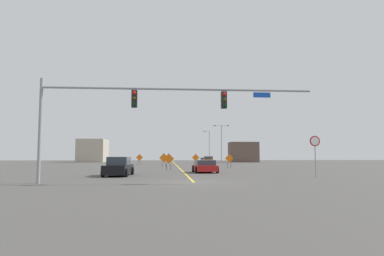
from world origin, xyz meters
name	(u,v)px	position (x,y,z in m)	size (l,w,h in m)	color
ground	(194,183)	(0.00, 0.00, 0.00)	(184.42, 184.42, 0.00)	#4C4947
road_centre_stripe	(174,163)	(0.00, 51.23, 0.00)	(0.16, 102.45, 0.01)	yellow
traffic_signal_assembly	(142,104)	(-3.20, -0.01, 4.77)	(16.68, 0.44, 6.28)	gray
stop_sign	(315,148)	(9.07, 3.12, 2.15)	(0.76, 0.07, 3.06)	gray
street_lamp_mid_left	(209,145)	(10.07, 71.69, 4.61)	(1.70, 0.24, 8.42)	gray
street_lamp_mid_right	(221,140)	(10.28, 51.86, 4.87)	(3.38, 0.24, 8.27)	gray
construction_sign_median_far	(164,158)	(-2.04, 28.32, 1.21)	(1.36, 0.31, 1.97)	orange
construction_sign_left_lane	(169,160)	(-1.42, 17.08, 1.18)	(1.20, 0.12, 1.87)	orange
construction_sign_left_shoulder	(229,159)	(6.46, 22.68, 1.14)	(1.12, 0.18, 1.81)	orange
construction_sign_right_lane	(139,158)	(-6.23, 37.00, 1.19)	(1.18, 0.07, 1.88)	orange
construction_sign_median_near	(196,158)	(2.66, 29.21, 1.19)	(1.12, 0.08, 1.87)	orange
car_orange_near	(208,160)	(6.15, 42.32, 0.69)	(2.13, 4.49, 1.46)	orange
car_yellow_mid	(204,161)	(5.95, 46.62, 0.56)	(2.00, 4.40, 1.19)	gold
car_red_far	(205,166)	(2.00, 11.62, 0.58)	(2.25, 3.88, 1.20)	red
car_black_approaching	(119,167)	(-5.54, 7.23, 0.71)	(2.15, 4.64, 1.53)	black
roadside_building_east	(243,152)	(16.99, 59.95, 2.42)	(6.64, 5.15, 4.85)	brown
roadside_building_west	(93,151)	(-19.94, 64.58, 2.79)	(6.46, 8.17, 5.59)	#B2A893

